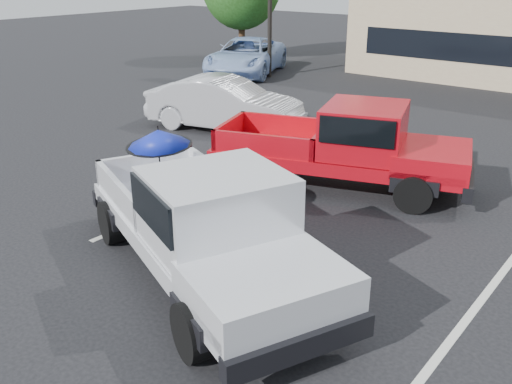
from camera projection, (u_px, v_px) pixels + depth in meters
ground at (241, 285)px, 8.62m from camera, size 90.00×90.00×0.00m
stripe_left at (191, 199)px, 11.80m from camera, size 0.12×5.00×0.01m
stripe_right at (485, 295)px, 8.36m from camera, size 0.12×5.00×0.01m
silver_pickup at (210, 222)px, 8.24m from camera, size 6.00×4.04×2.06m
red_pickup at (355, 144)px, 12.01m from camera, size 5.89×3.58×1.84m
silver_sedan at (225, 104)px, 16.52m from camera, size 4.82×2.69×1.51m
blue_suv at (246, 56)px, 24.92m from camera, size 4.48×6.10×1.54m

